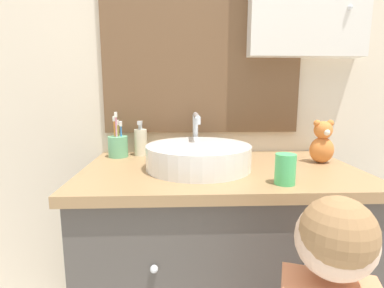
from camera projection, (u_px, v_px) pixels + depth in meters
wall_back at (218, 50)px, 1.36m from camera, size 3.20×0.18×2.50m
vanity_counter at (219, 265)px, 1.20m from camera, size 1.02×0.60×0.81m
sink_basin at (199, 156)px, 1.12m from camera, size 0.39×0.44×0.19m
toothbrush_holder at (118, 146)px, 1.30m from camera, size 0.08×0.08×0.20m
soap_dispenser at (141, 142)px, 1.33m from camera, size 0.06×0.06×0.15m
teddy_bear at (322, 143)px, 1.19m from camera, size 0.09×0.08×0.17m
drinking_cup at (285, 169)px, 0.92m from camera, size 0.06×0.06×0.10m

